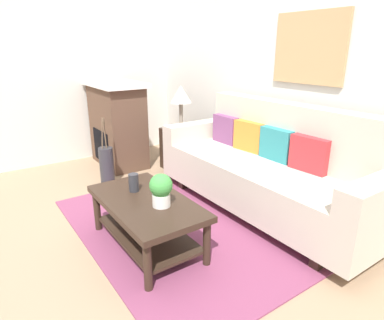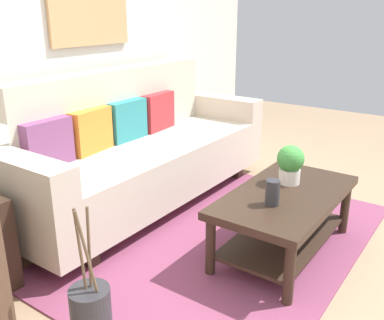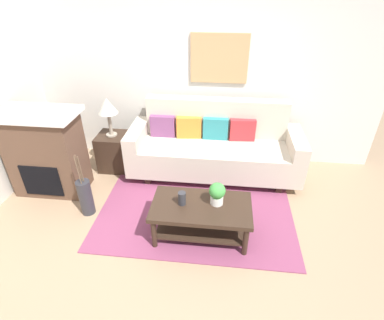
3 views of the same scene
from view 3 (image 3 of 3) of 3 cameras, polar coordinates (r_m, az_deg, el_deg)
name	(u,v)px [view 3 (image 3 of 3)]	position (r m, az deg, el deg)	size (l,w,h in m)	color
ground_plane	(191,240)	(3.55, -0.12, -14.92)	(9.13, 9.13, 0.00)	#9E7F60
wall_back	(207,74)	(4.55, 2.78, 15.99)	(5.13, 0.10, 2.70)	silver
area_rug	(196,210)	(3.90, 0.73, -9.55)	(2.42, 1.66, 0.01)	#843D5B
couch	(214,148)	(4.40, 4.27, 2.38)	(2.44, 0.84, 1.08)	beige
throw_pillow_plum	(163,126)	(4.48, -5.54, 6.47)	(0.36, 0.12, 0.32)	#7A4270
throw_pillow_orange	(189,127)	(4.42, -0.57, 6.26)	(0.36, 0.12, 0.32)	orange
throw_pillow_teal	(216,128)	(4.39, 4.48, 5.99)	(0.36, 0.12, 0.32)	teal
throw_pillow_crimson	(242,130)	(4.40, 9.55, 5.68)	(0.36, 0.12, 0.32)	red
coffee_table	(201,213)	(3.40, 1.76, -10.03)	(1.10, 0.60, 0.43)	#332319
tabletop_vase	(182,198)	(3.29, -1.91, -7.27)	(0.09, 0.09, 0.15)	#2D2D33
potted_plant_tabletop	(217,193)	(3.27, 4.79, -6.26)	(0.18, 0.18, 0.26)	white
side_table	(114,152)	(4.74, -14.51, 1.57)	(0.44, 0.44, 0.56)	#332319
table_lamp	(107,107)	(4.44, -15.74, 9.57)	(0.28, 0.28, 0.57)	gray
fireplace	(46,152)	(4.40, -25.93, 1.34)	(1.02, 0.58, 1.16)	brown
floor_vase	(86,197)	(3.96, -19.50, -6.69)	(0.17, 0.17, 0.47)	#2D2D33
floor_vase_branch_a	(81,169)	(3.72, -20.35, -1.67)	(0.01, 0.01, 0.36)	brown
floor_vase_branch_b	(79,168)	(3.75, -20.66, -1.49)	(0.01, 0.01, 0.36)	brown
floor_vase_branch_c	(78,170)	(3.72, -20.87, -1.78)	(0.01, 0.01, 0.36)	brown
framed_painting	(219,59)	(4.42, 5.21, 18.60)	(0.80, 0.03, 0.67)	tan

